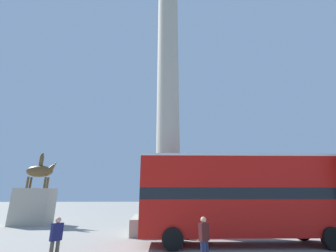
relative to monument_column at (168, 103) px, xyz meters
name	(u,v)px	position (x,y,z in m)	size (l,w,h in m)	color
ground_plane	(168,232)	(0.00, 0.00, -9.89)	(200.00, 200.00, 0.00)	gray
monument_column	(168,103)	(0.00, 0.00, 0.00)	(5.04, 5.04, 26.33)	#A39E8E
bus_a	(240,194)	(3.60, -4.91, -7.41)	(10.80, 3.20, 4.50)	#B7140F
equestrian_statue	(35,201)	(-11.63, 4.61, -7.91)	(3.20, 2.28, 6.33)	#A39E8E
street_lamp	(186,191)	(0.86, -3.12, -7.22)	(0.38, 0.38, 5.06)	black
pedestrian_near_lamp	(204,238)	(0.78, -8.19, -8.99)	(0.44, 0.40, 1.63)	#192347
pedestrian_by_plinth	(56,238)	(-4.78, -7.73, -9.01)	(0.39, 0.44, 1.61)	#4C473D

